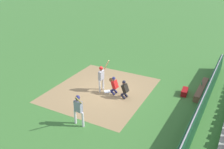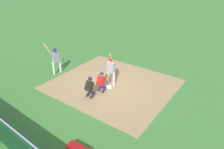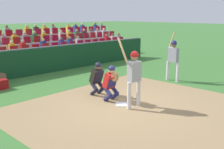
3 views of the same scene
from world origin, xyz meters
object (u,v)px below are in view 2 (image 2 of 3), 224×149
(catcher_crouching, at_px, (102,81))
(on_deck_batter, at_px, (55,58))
(batter_at_plate, at_px, (111,68))
(home_plate_umpire, at_px, (90,86))
(home_plate_marker, at_px, (108,87))

(catcher_crouching, distance_m, on_deck_batter, 4.07)
(batter_at_plate, bearing_deg, home_plate_umpire, -91.89)
(batter_at_plate, distance_m, home_plate_umpire, 1.92)
(home_plate_marker, bearing_deg, home_plate_umpire, -95.43)
(home_plate_umpire, relative_size, on_deck_batter, 0.59)
(batter_at_plate, relative_size, home_plate_umpire, 1.78)
(catcher_crouching, height_order, on_deck_batter, on_deck_batter)
(catcher_crouching, xyz_separation_m, on_deck_batter, (-4.04, -0.11, 0.45))
(home_plate_marker, relative_size, on_deck_batter, 0.20)
(batter_at_plate, distance_m, on_deck_batter, 4.12)
(home_plate_umpire, bearing_deg, home_plate_marker, 84.57)
(catcher_crouching, bearing_deg, home_plate_umpire, -98.54)
(home_plate_umpire, distance_m, on_deck_batter, 4.01)
(catcher_crouching, height_order, home_plate_umpire, catcher_crouching)
(home_plate_marker, xyz_separation_m, catcher_crouching, (-0.00, -0.56, 0.71))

